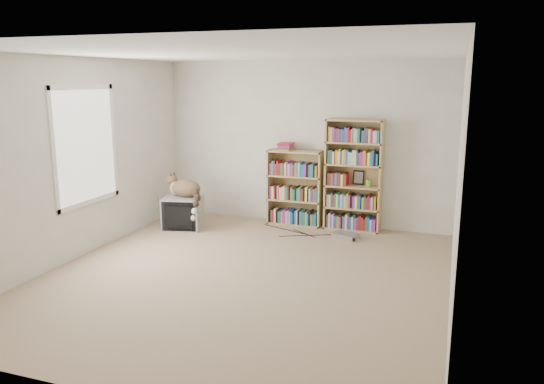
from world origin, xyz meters
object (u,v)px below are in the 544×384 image
(crt_tv, at_px, (183,213))
(bookcase_tall, at_px, (354,178))
(bookcase_short, at_px, (295,191))
(dvd_player, at_px, (345,236))
(cat, at_px, (187,191))

(crt_tv, height_order, bookcase_tall, bookcase_tall)
(bookcase_short, bearing_deg, bookcase_tall, -0.12)
(bookcase_short, xyz_separation_m, dvd_player, (0.90, -0.51, -0.49))
(cat, bearing_deg, bookcase_tall, 22.81)
(crt_tv, height_order, dvd_player, crt_tv)
(crt_tv, xyz_separation_m, dvd_player, (2.44, 0.28, -0.20))
(cat, relative_size, bookcase_tall, 0.43)
(bookcase_short, bearing_deg, dvd_player, -29.50)
(cat, relative_size, dvd_player, 2.09)
(bookcase_tall, bearing_deg, dvd_player, -89.78)
(cat, height_order, bookcase_short, bookcase_short)
(bookcase_tall, distance_m, dvd_player, 0.91)
(crt_tv, distance_m, cat, 0.35)
(crt_tv, relative_size, bookcase_tall, 0.40)
(crt_tv, xyz_separation_m, cat, (0.08, -0.00, 0.34))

